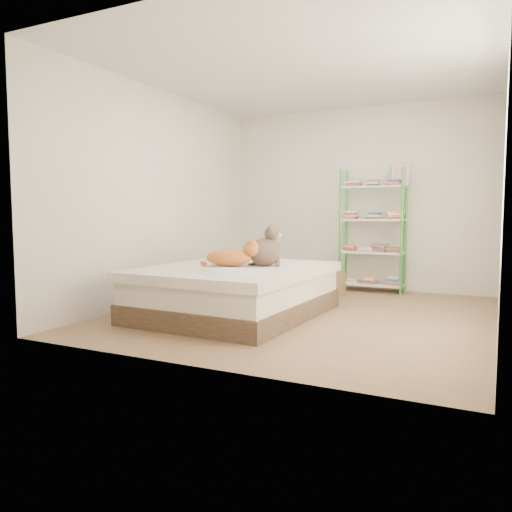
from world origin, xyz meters
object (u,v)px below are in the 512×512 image
Objects in this scene: bed at (235,291)px; shelf_unit at (373,233)px; white_bin at (252,270)px; grey_cat at (265,246)px; orange_cat at (229,256)px; cardboard_box at (324,284)px.

bed is 2.52m from shelf_unit.
shelf_unit reaches higher than bed.
shelf_unit is 4.11× the size of white_bin.
grey_cat is 1.03× the size of white_bin.
shelf_unit reaches higher than white_bin.
grey_cat is at bearing -108.21° from shelf_unit.
bed is 1.23× the size of shelf_unit.
white_bin is (-1.86, -0.03, -0.61)m from shelf_unit.
orange_cat reaches higher than white_bin.
grey_cat is (0.27, 0.18, 0.48)m from bed.
bed reaches higher than cardboard_box.
grey_cat reaches higher than bed.
white_bin is (-0.84, 2.26, -0.43)m from orange_cat.
shelf_unit is (1.02, 2.29, 0.17)m from orange_cat.
orange_cat is 1.80m from cardboard_box.
white_bin is at bearing -179.05° from shelf_unit.
shelf_unit is (0.95, 2.27, 0.55)m from bed.
grey_cat is 2.42m from white_bin.
grey_cat is (0.33, 0.21, 0.10)m from orange_cat.
orange_cat reaches higher than bed.
grey_cat is at bearing -88.19° from cardboard_box.
orange_cat is 0.33× the size of shelf_unit.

